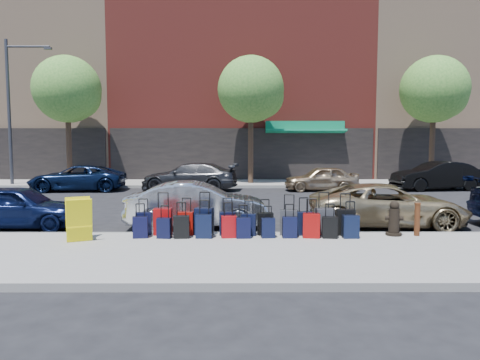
{
  "coord_description": "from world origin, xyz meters",
  "views": [
    {
      "loc": [
        -0.18,
        -15.26,
        2.4
      ],
      "look_at": [
        -0.15,
        -1.5,
        1.24
      ],
      "focal_mm": 32.0,
      "sensor_mm": 36.0,
      "label": 1
    }
  ],
  "objects_px": {
    "car_far_2": "(321,179)",
    "car_far_0": "(77,178)",
    "tree_center": "(253,91)",
    "car_near_2": "(387,205)",
    "tree_right": "(437,91)",
    "suitcase_front_5": "(249,224)",
    "display_rack": "(79,220)",
    "tree_left": "(70,91)",
    "car_near_1": "(197,205)",
    "bollard": "(417,219)",
    "streetlight": "(12,103)",
    "car_near_0": "(17,207)",
    "fire_hydrant": "(394,219)",
    "car_far_1": "(190,177)",
    "car_far_3": "(437,176)"
  },
  "relations": [
    {
      "from": "streetlight",
      "to": "car_near_1",
      "type": "height_order",
      "value": "streetlight"
    },
    {
      "from": "bollard",
      "to": "car_far_3",
      "type": "bearing_deg",
      "value": 63.27
    },
    {
      "from": "tree_left",
      "to": "display_rack",
      "type": "distance_m",
      "value": 16.78
    },
    {
      "from": "tree_center",
      "to": "car_far_1",
      "type": "height_order",
      "value": "tree_center"
    },
    {
      "from": "car_near_0",
      "to": "car_far_0",
      "type": "height_order",
      "value": "car_far_0"
    },
    {
      "from": "tree_center",
      "to": "tree_right",
      "type": "xyz_separation_m",
      "value": [
        10.5,
        0.0,
        0.0
      ]
    },
    {
      "from": "car_far_0",
      "to": "car_far_2",
      "type": "xyz_separation_m",
      "value": [
        12.5,
        0.0,
        -0.02
      ]
    },
    {
      "from": "tree_center",
      "to": "car_far_1",
      "type": "distance_m",
      "value": 6.42
    },
    {
      "from": "car_far_2",
      "to": "car_far_0",
      "type": "bearing_deg",
      "value": -92.7
    },
    {
      "from": "car_near_2",
      "to": "car_far_2",
      "type": "relative_size",
      "value": 1.2
    },
    {
      "from": "tree_left",
      "to": "car_near_1",
      "type": "distance_m",
      "value": 15.94
    },
    {
      "from": "car_near_0",
      "to": "car_far_3",
      "type": "height_order",
      "value": "car_far_3"
    },
    {
      "from": "bollard",
      "to": "display_rack",
      "type": "bearing_deg",
      "value": -176.15
    },
    {
      "from": "suitcase_front_5",
      "to": "car_far_0",
      "type": "distance_m",
      "value": 14.24
    },
    {
      "from": "car_near_0",
      "to": "car_far_2",
      "type": "bearing_deg",
      "value": -48.54
    },
    {
      "from": "tree_left",
      "to": "suitcase_front_5",
      "type": "relative_size",
      "value": 8.43
    },
    {
      "from": "tree_center",
      "to": "car_near_2",
      "type": "bearing_deg",
      "value": -74.18
    },
    {
      "from": "tree_center",
      "to": "suitcase_front_5",
      "type": "relative_size",
      "value": 8.43
    },
    {
      "from": "suitcase_front_5",
      "to": "car_near_1",
      "type": "relative_size",
      "value": 0.22
    },
    {
      "from": "car_far_0",
      "to": "car_far_1",
      "type": "bearing_deg",
      "value": 87.88
    },
    {
      "from": "tree_center",
      "to": "suitcase_front_5",
      "type": "bearing_deg",
      "value": -92.34
    },
    {
      "from": "car_far_3",
      "to": "car_far_2",
      "type": "bearing_deg",
      "value": -93.68
    },
    {
      "from": "tree_center",
      "to": "display_rack",
      "type": "bearing_deg",
      "value": -106.92
    },
    {
      "from": "car_near_1",
      "to": "car_far_2",
      "type": "bearing_deg",
      "value": -31.76
    },
    {
      "from": "car_near_0",
      "to": "car_far_2",
      "type": "height_order",
      "value": "car_far_2"
    },
    {
      "from": "tree_right",
      "to": "bollard",
      "type": "relative_size",
      "value": 8.94
    },
    {
      "from": "tree_left",
      "to": "streetlight",
      "type": "bearing_deg",
      "value": -166.61
    },
    {
      "from": "car_near_2",
      "to": "car_far_3",
      "type": "distance_m",
      "value": 11.43
    },
    {
      "from": "car_near_0",
      "to": "car_near_2",
      "type": "height_order",
      "value": "car_near_0"
    },
    {
      "from": "bollard",
      "to": "car_near_1",
      "type": "distance_m",
      "value": 5.85
    },
    {
      "from": "bollard",
      "to": "car_near_0",
      "type": "bearing_deg",
      "value": 171.28
    },
    {
      "from": "display_rack",
      "to": "car_far_1",
      "type": "distance_m",
      "value": 12.22
    },
    {
      "from": "suitcase_front_5",
      "to": "car_far_0",
      "type": "relative_size",
      "value": 0.18
    },
    {
      "from": "tree_center",
      "to": "fire_hydrant",
      "type": "xyz_separation_m",
      "value": [
        3.01,
        -14.35,
        -4.87
      ]
    },
    {
      "from": "suitcase_front_5",
      "to": "car_far_3",
      "type": "height_order",
      "value": "car_far_3"
    },
    {
      "from": "tree_center",
      "to": "bollard",
      "type": "height_order",
      "value": "tree_center"
    },
    {
      "from": "bollard",
      "to": "fire_hydrant",
      "type": "bearing_deg",
      "value": 174.66
    },
    {
      "from": "car_far_0",
      "to": "streetlight",
      "type": "bearing_deg",
      "value": -121.15
    },
    {
      "from": "tree_right",
      "to": "tree_left",
      "type": "bearing_deg",
      "value": 180.0
    },
    {
      "from": "tree_right",
      "to": "car_far_2",
      "type": "height_order",
      "value": "tree_right"
    },
    {
      "from": "streetlight",
      "to": "car_far_3",
      "type": "xyz_separation_m",
      "value": [
        22.91,
        -1.95,
        -3.91
      ]
    },
    {
      "from": "tree_left",
      "to": "car_near_1",
      "type": "relative_size",
      "value": 1.82
    },
    {
      "from": "suitcase_front_5",
      "to": "display_rack",
      "type": "distance_m",
      "value": 4.01
    },
    {
      "from": "bollard",
      "to": "tree_center",
      "type": "bearing_deg",
      "value": 103.88
    },
    {
      "from": "car_near_1",
      "to": "car_far_0",
      "type": "xyz_separation_m",
      "value": [
        -7.09,
        9.68,
        0.0
      ]
    },
    {
      "from": "car_far_0",
      "to": "car_far_1",
      "type": "xyz_separation_m",
      "value": [
        5.73,
        0.16,
        0.06
      ]
    },
    {
      "from": "streetlight",
      "to": "car_near_0",
      "type": "bearing_deg",
      "value": -62.33
    },
    {
      "from": "tree_left",
      "to": "bollard",
      "type": "relative_size",
      "value": 8.94
    },
    {
      "from": "tree_center",
      "to": "car_far_0",
      "type": "height_order",
      "value": "tree_center"
    },
    {
      "from": "display_rack",
      "to": "car_far_2",
      "type": "relative_size",
      "value": 0.27
    }
  ]
}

